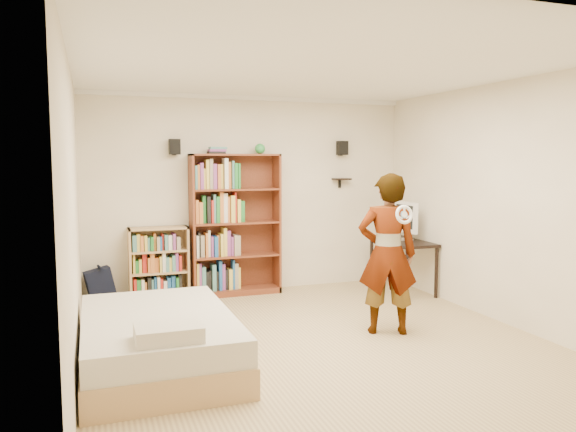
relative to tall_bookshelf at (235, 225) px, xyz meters
name	(u,v)px	position (x,y,z in m)	size (l,w,h in m)	color
ground	(319,344)	(0.26, -2.32, -0.95)	(4.50, 5.00, 0.01)	tan
room_shell	(320,167)	(0.26, -2.32, 0.81)	(4.52, 5.02, 2.71)	white
crown_molding	(321,72)	(0.26, -2.32, 1.72)	(4.50, 5.00, 0.06)	white
speaker_left	(175,147)	(-0.79, 0.08, 1.05)	(0.14, 0.12, 0.20)	black
speaker_right	(342,148)	(1.61, 0.08, 1.05)	(0.14, 0.12, 0.20)	black
wall_shelf	(342,179)	(1.61, 0.09, 0.60)	(0.25, 0.16, 0.03)	black
tall_bookshelf	(235,225)	(0.00, 0.00, 0.00)	(1.21, 0.35, 1.91)	maroon
low_bookshelf	(159,264)	(-1.03, 0.03, -0.48)	(0.77, 0.29, 0.96)	tan
computer_desk	(402,266)	(2.23, -0.61, -0.60)	(0.53, 1.05, 0.72)	black
imac	(405,221)	(2.28, -0.57, 0.03)	(0.11, 0.53, 0.53)	white
daybed	(158,334)	(-1.32, -2.40, -0.66)	(1.30, 2.00, 0.59)	beige
person	(387,254)	(1.09, -2.21, -0.11)	(0.62, 0.41, 1.70)	black
wii_wheel	(404,215)	(1.09, -2.53, 0.34)	(0.19, 0.19, 0.03)	white
navy_bag	(101,286)	(-1.76, 0.01, -0.71)	(0.35, 0.23, 0.48)	black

